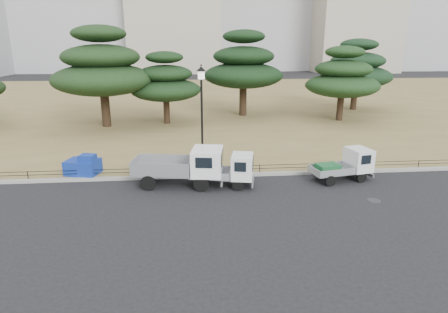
{
  "coord_description": "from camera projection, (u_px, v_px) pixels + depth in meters",
  "views": [
    {
      "loc": [
        -1.64,
        -16.08,
        6.74
      ],
      "look_at": [
        0.0,
        2.0,
        1.3
      ],
      "focal_mm": 30.0,
      "sensor_mm": 36.0,
      "label": 1
    }
  ],
  "objects": [
    {
      "name": "ground",
      "position": [
        228.0,
        195.0,
        17.42
      ],
      "size": [
        220.0,
        220.0,
        0.0
      ],
      "primitive_type": "plane",
      "color": "black"
    },
    {
      "name": "street_lamp",
      "position": [
        202.0,
        103.0,
        18.97
      ],
      "size": [
        0.5,
        0.5,
        5.57
      ],
      "color": "black",
      "rests_on": "lawn"
    },
    {
      "name": "truck_large",
      "position": [
        184.0,
        165.0,
        18.4
      ],
      "size": [
        4.57,
        2.34,
        1.9
      ],
      "rotation": [
        0.0,
        0.0,
        -0.15
      ],
      "color": "black",
      "rests_on": "ground"
    },
    {
      "name": "pine_center_left",
      "position": [
        165.0,
        83.0,
        31.65
      ],
      "size": [
        5.99,
        5.99,
        6.09
      ],
      "color": "black",
      "rests_on": "lawn"
    },
    {
      "name": "truck_kei_front",
      "position": [
        227.0,
        170.0,
        18.39
      ],
      "size": [
        3.27,
        1.88,
        1.63
      ],
      "rotation": [
        0.0,
        0.0,
        -0.2
      ],
      "color": "black",
      "rests_on": "ground"
    },
    {
      "name": "pine_west_near",
      "position": [
        102.0,
        69.0,
        30.16
      ],
      "size": [
        8.12,
        8.12,
        8.12
      ],
      "color": "black",
      "rests_on": "lawn"
    },
    {
      "name": "manhole",
      "position": [
        374.0,
        201.0,
        16.83
      ],
      "size": [
        0.6,
        0.6,
        0.01
      ],
      "primitive_type": "cylinder",
      "color": "#2D2D30",
      "rests_on": "ground"
    },
    {
      "name": "pine_east_near",
      "position": [
        343.0,
        78.0,
        32.93
      ],
      "size": [
        6.47,
        6.47,
        6.53
      ],
      "color": "black",
      "rests_on": "lawn"
    },
    {
      "name": "pine_center_right",
      "position": [
        243.0,
        67.0,
        35.1
      ],
      "size": [
        7.49,
        7.49,
        7.95
      ],
      "color": "black",
      "rests_on": "lawn"
    },
    {
      "name": "pine_east_far",
      "position": [
        357.0,
        69.0,
        38.51
      ],
      "size": [
        7.17,
        7.17,
        7.21
      ],
      "color": "black",
      "rests_on": "lawn"
    },
    {
      "name": "truck_kei_rear",
      "position": [
        345.0,
        165.0,
        19.23
      ],
      "size": [
        3.28,
        1.89,
        1.62
      ],
      "rotation": [
        0.0,
        0.0,
        0.2
      ],
      "color": "black",
      "rests_on": "ground"
    },
    {
      "name": "curb",
      "position": [
        223.0,
        175.0,
        19.88
      ],
      "size": [
        120.0,
        0.25,
        0.16
      ],
      "primitive_type": "cube",
      "color": "gray",
      "rests_on": "ground"
    },
    {
      "name": "lawn",
      "position": [
        203.0,
        100.0,
        46.59
      ],
      "size": [
        120.0,
        56.0,
        0.15
      ],
      "primitive_type": "cube",
      "color": "olive",
      "rests_on": "ground"
    },
    {
      "name": "tarp_pile",
      "position": [
        83.0,
        166.0,
        19.77
      ],
      "size": [
        1.87,
        1.54,
        1.09
      ],
      "rotation": [
        0.0,
        0.0,
        -0.24
      ],
      "color": "#133199",
      "rests_on": "lawn"
    },
    {
      "name": "pipe_fence",
      "position": [
        223.0,
        168.0,
        19.92
      ],
      "size": [
        38.0,
        0.04,
        0.4
      ],
      "color": "black",
      "rests_on": "lawn"
    }
  ]
}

